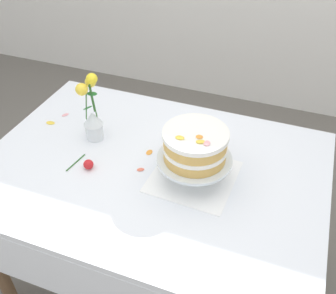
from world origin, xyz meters
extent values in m
plane|color=#666059|center=(0.00, 0.00, 0.00)|extent=(12.00, 12.00, 0.00)
cube|color=white|center=(0.00, 0.00, 0.72)|extent=(1.40, 1.00, 0.03)
cube|color=white|center=(0.00, -0.50, 0.59)|extent=(1.40, 0.01, 0.25)
cylinder|color=brown|center=(-0.60, 0.40, 0.35)|extent=(0.06, 0.06, 0.71)
cylinder|color=brown|center=(0.60, 0.40, 0.35)|extent=(0.06, 0.06, 0.71)
cube|color=white|center=(0.18, 0.00, 0.74)|extent=(0.33, 0.33, 0.00)
cylinder|color=silver|center=(0.18, 0.00, 0.75)|extent=(0.11, 0.11, 0.01)
cylinder|color=silver|center=(0.18, 0.00, 0.79)|extent=(0.03, 0.03, 0.07)
cylinder|color=silver|center=(0.18, 0.00, 0.83)|extent=(0.29, 0.29, 0.01)
cylinder|color=tan|center=(0.18, 0.00, 0.86)|extent=(0.24, 0.24, 0.04)
cylinder|color=white|center=(0.18, 0.00, 0.89)|extent=(0.24, 0.24, 0.02)
cylinder|color=tan|center=(0.18, 0.00, 0.92)|extent=(0.24, 0.24, 0.04)
cylinder|color=white|center=(0.18, 0.00, 0.95)|extent=(0.25, 0.25, 0.02)
ellipsoid|color=pink|center=(0.24, -0.05, 0.96)|extent=(0.03, 0.03, 0.01)
ellipsoid|color=yellow|center=(0.21, -0.05, 0.96)|extent=(0.04, 0.03, 0.01)
ellipsoid|color=orange|center=(0.20, -0.03, 0.96)|extent=(0.03, 0.03, 0.00)
ellipsoid|color=yellow|center=(0.14, -0.06, 0.96)|extent=(0.03, 0.02, 0.01)
cylinder|color=silver|center=(-0.31, 0.09, 0.78)|extent=(0.08, 0.08, 0.07)
cone|color=silver|center=(-0.31, 0.09, 0.85)|extent=(0.09, 0.09, 0.06)
cylinder|color=#2D6028|center=(-0.30, 0.09, 0.95)|extent=(0.02, 0.01, 0.18)
sphere|color=yellow|center=(-0.29, 0.09, 1.04)|extent=(0.05, 0.05, 0.05)
ellipsoid|color=#236B2D|center=(-0.30, 0.09, 0.97)|extent=(0.05, 0.03, 0.01)
cylinder|color=#2D6028|center=(-0.31, 0.11, 0.93)|extent=(0.01, 0.03, 0.15)
sphere|color=yellow|center=(-0.32, 0.13, 1.00)|extent=(0.05, 0.05, 0.05)
cylinder|color=#2D6028|center=(-0.32, 0.07, 0.93)|extent=(0.01, 0.02, 0.15)
sphere|color=yellow|center=(-0.32, 0.06, 1.00)|extent=(0.05, 0.05, 0.05)
ellipsoid|color=#236B2D|center=(-0.32, 0.08, 0.91)|extent=(0.04, 0.05, 0.01)
cylinder|color=#2D6028|center=(-0.30, -0.09, 0.74)|extent=(0.02, 0.12, 0.01)
sphere|color=red|center=(-0.23, -0.10, 0.76)|extent=(0.04, 0.04, 0.04)
ellipsoid|color=#E56B51|center=(-0.03, -0.04, 0.74)|extent=(0.04, 0.03, 0.01)
ellipsoid|color=orange|center=(-0.04, 0.08, 0.74)|extent=(0.03, 0.04, 0.00)
ellipsoid|color=pink|center=(-0.53, 0.20, 0.74)|extent=(0.04, 0.04, 0.00)
ellipsoid|color=yellow|center=(-0.56, 0.11, 0.74)|extent=(0.05, 0.03, 0.00)
camera|label=1|loc=(0.49, -1.10, 1.80)|focal=41.63mm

